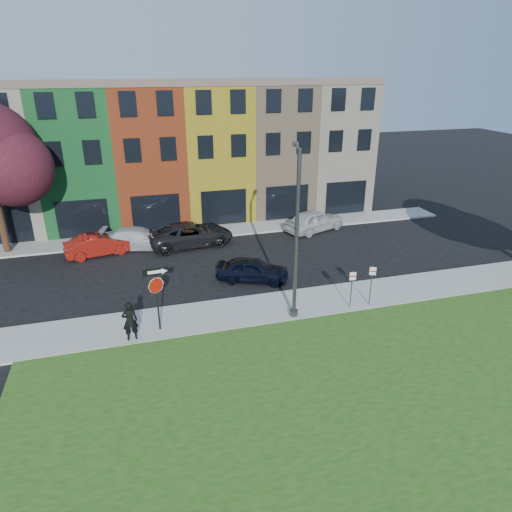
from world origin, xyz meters
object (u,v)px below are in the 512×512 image
object	(u,v)px
sedan_near	(253,270)
stop_sign	(156,286)
man	(130,321)
street_lamp	(296,236)

from	to	relation	value
sedan_near	stop_sign	bearing A→B (deg)	149.08
man	street_lamp	distance (m)	8.28
stop_sign	man	world-z (taller)	stop_sign
stop_sign	sedan_near	world-z (taller)	stop_sign
sedan_near	street_lamp	bearing A→B (deg)	-145.11
stop_sign	sedan_near	xyz separation A→B (m)	(5.52, 3.99, -1.62)
stop_sign	street_lamp	xyz separation A→B (m)	(6.41, -0.29, 1.85)
man	street_lamp	xyz separation A→B (m)	(7.67, 0.20, 3.11)
man	sedan_near	bearing A→B (deg)	-153.73
stop_sign	man	size ratio (longest dim) A/B	1.66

